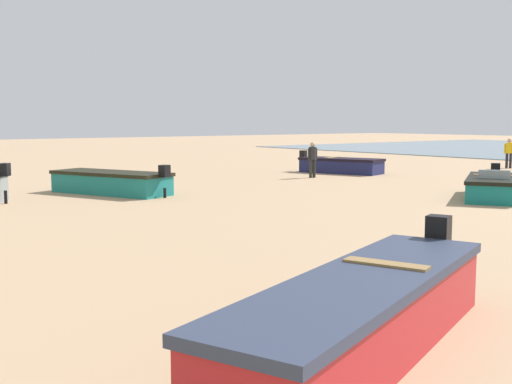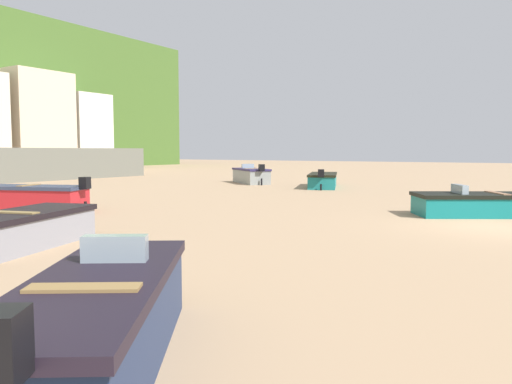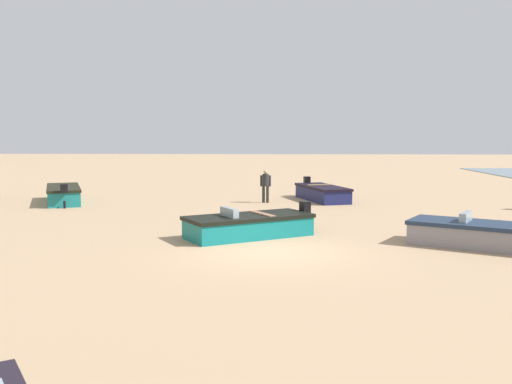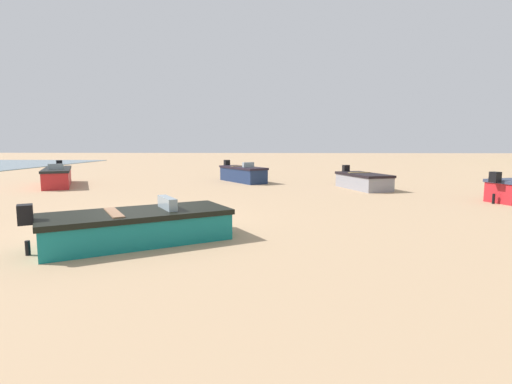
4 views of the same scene
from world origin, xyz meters
name	(u,v)px [view 3 (image 3 of 4)]	position (x,y,z in m)	size (l,w,h in m)	color
ground_plane	(269,252)	(0.00, 0.00, 0.00)	(160.00, 160.00, 0.00)	tan
boat_grey_1	(495,236)	(0.70, -6.60, 0.38)	(3.82, 5.02, 1.05)	gray
boat_teal_2	(249,226)	(2.30, 0.70, 0.37)	(3.59, 4.41, 1.04)	#127374
boat_teal_4	(63,194)	(11.29, 10.33, 0.40)	(4.85, 3.13, 1.11)	#1A7776
boat_navy_7	(322,193)	(12.67, -2.46, 0.38)	(4.42, 2.71, 1.07)	#1A1E50
beach_walker_foreground	(266,183)	(11.62, 0.39, 0.95)	(0.36, 0.53, 1.62)	#282823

